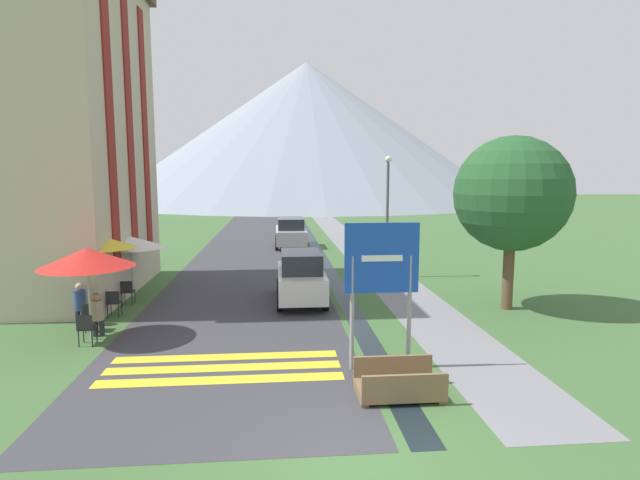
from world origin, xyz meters
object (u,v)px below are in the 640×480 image
(cafe_chair_middle, at_px, (113,301))
(tree_by_path, at_px, (512,194))
(cafe_umbrella_rear_white, at_px, (131,242))
(cafe_chair_far_right, at_px, (127,290))
(person_seated_far, at_px, (98,312))
(cafe_umbrella_middle_yellow, at_px, (102,242))
(person_seated_near, at_px, (80,302))
(hotel_building, at_px, (51,111))
(cafe_chair_near_left, at_px, (92,314))
(parked_car_far, at_px, (291,232))
(streetlamp, at_px, (387,206))
(road_sign, at_px, (382,273))
(parked_car_near, at_px, (301,277))
(footbridge, at_px, (398,385))
(cafe_umbrella_front_red, at_px, (87,258))
(cafe_chair_nearest, at_px, (86,327))

(cafe_chair_middle, height_order, tree_by_path, tree_by_path)
(cafe_chair_middle, bearing_deg, cafe_umbrella_rear_white, 71.20)
(cafe_chair_far_right, xyz_separation_m, cafe_umbrella_rear_white, (-0.15, 1.21, 1.51))
(cafe_chair_far_right, relative_size, person_seated_far, 0.69)
(cafe_umbrella_rear_white, bearing_deg, cafe_umbrella_middle_yellow, -99.97)
(person_seated_near, bearing_deg, hotel_building, 117.74)
(cafe_chair_near_left, xyz_separation_m, person_seated_far, (0.30, -0.41, 0.17))
(parked_car_far, height_order, tree_by_path, tree_by_path)
(cafe_umbrella_middle_yellow, distance_m, cafe_umbrella_rear_white, 2.02)
(person_seated_far, height_order, streetlamp, streetlamp)
(road_sign, height_order, parked_car_near, road_sign)
(footbridge, distance_m, cafe_umbrella_front_red, 8.84)
(footbridge, bearing_deg, hotel_building, 136.92)
(footbridge, xyz_separation_m, cafe_chair_far_right, (-7.60, 7.85, 0.29))
(cafe_chair_middle, bearing_deg, cafe_chair_far_right, 68.10)
(hotel_building, distance_m, parked_car_near, 10.97)
(parked_car_far, bearing_deg, cafe_chair_near_left, -110.50)
(streetlamp, bearing_deg, road_sign, -103.33)
(cafe_chair_near_left, relative_size, cafe_umbrella_middle_yellow, 0.34)
(streetlamp, bearing_deg, cafe_umbrella_middle_yellow, -156.24)
(road_sign, xyz_separation_m, person_seated_far, (-7.35, 2.96, -1.57))
(cafe_chair_near_left, distance_m, person_seated_near, 0.93)
(cafe_chair_near_left, bearing_deg, person_seated_far, -33.50)
(cafe_chair_far_right, distance_m, cafe_umbrella_front_red, 4.07)
(cafe_umbrella_front_red, distance_m, person_seated_far, 1.61)
(road_sign, height_order, person_seated_far, road_sign)
(parked_car_near, distance_m, streetlamp, 6.04)
(footbridge, distance_m, tree_by_path, 8.88)
(cafe_chair_nearest, height_order, cafe_chair_near_left, same)
(cafe_chair_nearest, relative_size, tree_by_path, 0.15)
(cafe_umbrella_front_red, xyz_separation_m, person_seated_far, (0.10, 0.26, -1.58))
(cafe_chair_nearest, relative_size, cafe_chair_middle, 1.00)
(road_sign, distance_m, cafe_chair_far_right, 10.02)
(parked_car_near, bearing_deg, cafe_umbrella_front_red, -149.21)
(hotel_building, height_order, cafe_chair_middle, hotel_building)
(cafe_umbrella_middle_yellow, distance_m, person_seated_near, 2.22)
(parked_car_near, xyz_separation_m, parked_car_far, (0.05, 13.63, 0.01))
(parked_car_far, height_order, person_seated_far, parked_car_far)
(tree_by_path, bearing_deg, cafe_chair_middle, 179.33)
(cafe_chair_near_left, height_order, streetlamp, streetlamp)
(person_seated_far, bearing_deg, cafe_umbrella_middle_yellow, 104.28)
(parked_car_far, distance_m, cafe_chair_middle, 16.16)
(hotel_building, xyz_separation_m, cafe_umbrella_front_red, (3.08, -5.74, -4.52))
(person_seated_far, distance_m, tree_by_path, 13.16)
(cafe_umbrella_rear_white, xyz_separation_m, person_seated_near, (-0.55, -3.52, -1.31))
(hotel_building, distance_m, cafe_chair_far_right, 7.25)
(person_seated_near, xyz_separation_m, tree_by_path, (13.54, 0.66, 3.13))
(road_sign, distance_m, cafe_chair_middle, 9.14)
(cafe_umbrella_middle_yellow, bearing_deg, person_seated_near, -97.64)
(parked_car_near, distance_m, person_seated_far, 6.67)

